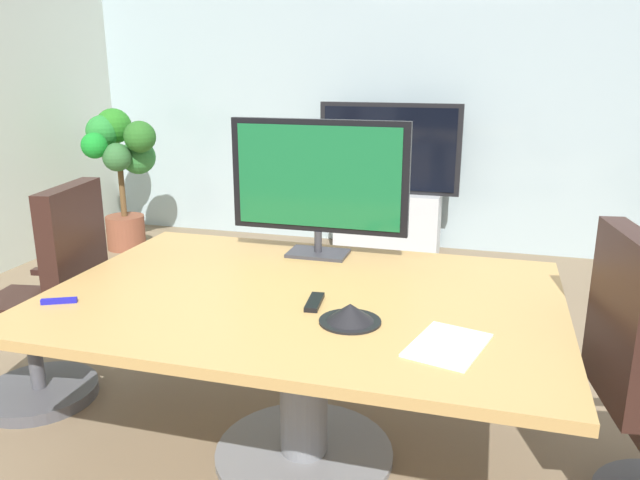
{
  "coord_description": "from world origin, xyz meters",
  "views": [
    {
      "loc": [
        0.68,
        -2.19,
        1.62
      ],
      "look_at": [
        -0.01,
        0.25,
        0.89
      ],
      "focal_mm": 34.63,
      "sensor_mm": 36.0,
      "label": 1
    }
  ],
  "objects_px": {
    "potted_plant": "(121,161)",
    "conference_phone": "(350,314)",
    "conference_table": "(303,332)",
    "wall_display_unit": "(388,204)",
    "office_chair_left": "(48,315)",
    "tv_monitor": "(319,180)",
    "remote_control": "(314,302)"
  },
  "relations": [
    {
      "from": "office_chair_left",
      "to": "tv_monitor",
      "type": "bearing_deg",
      "value": 99.48
    },
    {
      "from": "conference_table",
      "to": "wall_display_unit",
      "type": "height_order",
      "value": "wall_display_unit"
    },
    {
      "from": "tv_monitor",
      "to": "wall_display_unit",
      "type": "relative_size",
      "value": 0.64
    },
    {
      "from": "potted_plant",
      "to": "remote_control",
      "type": "height_order",
      "value": "potted_plant"
    },
    {
      "from": "tv_monitor",
      "to": "potted_plant",
      "type": "relative_size",
      "value": 0.68
    },
    {
      "from": "conference_phone",
      "to": "conference_table",
      "type": "bearing_deg",
      "value": 136.89
    },
    {
      "from": "conference_table",
      "to": "potted_plant",
      "type": "height_order",
      "value": "potted_plant"
    },
    {
      "from": "tv_monitor",
      "to": "conference_phone",
      "type": "distance_m",
      "value": 0.88
    },
    {
      "from": "potted_plant",
      "to": "wall_display_unit",
      "type": "bearing_deg",
      "value": 11.41
    },
    {
      "from": "office_chair_left",
      "to": "conference_phone",
      "type": "bearing_deg",
      "value": 69.25
    },
    {
      "from": "remote_control",
      "to": "conference_table",
      "type": "bearing_deg",
      "value": 121.37
    },
    {
      "from": "wall_display_unit",
      "to": "conference_phone",
      "type": "relative_size",
      "value": 5.95
    },
    {
      "from": "wall_display_unit",
      "to": "tv_monitor",
      "type": "bearing_deg",
      "value": -87.93
    },
    {
      "from": "conference_table",
      "to": "office_chair_left",
      "type": "distance_m",
      "value": 1.33
    },
    {
      "from": "potted_plant",
      "to": "conference_phone",
      "type": "relative_size",
      "value": 5.65
    },
    {
      "from": "conference_table",
      "to": "potted_plant",
      "type": "bearing_deg",
      "value": 134.17
    },
    {
      "from": "tv_monitor",
      "to": "conference_phone",
      "type": "xyz_separation_m",
      "value": [
        0.33,
        -0.74,
        -0.33
      ]
    },
    {
      "from": "potted_plant",
      "to": "conference_phone",
      "type": "xyz_separation_m",
      "value": [
        2.73,
        -2.79,
        -0.02
      ]
    },
    {
      "from": "office_chair_left",
      "to": "potted_plant",
      "type": "xyz_separation_m",
      "value": [
        -1.16,
        2.45,
        0.34
      ]
    },
    {
      "from": "conference_table",
      "to": "potted_plant",
      "type": "distance_m",
      "value": 3.57
    },
    {
      "from": "conference_phone",
      "to": "potted_plant",
      "type": "bearing_deg",
      "value": 134.41
    },
    {
      "from": "potted_plant",
      "to": "conference_phone",
      "type": "distance_m",
      "value": 3.9
    },
    {
      "from": "potted_plant",
      "to": "office_chair_left",
      "type": "bearing_deg",
      "value": -64.67
    },
    {
      "from": "wall_display_unit",
      "to": "remote_control",
      "type": "bearing_deg",
      "value": -85.42
    },
    {
      "from": "conference_table",
      "to": "tv_monitor",
      "type": "distance_m",
      "value": 0.74
    },
    {
      "from": "office_chair_left",
      "to": "wall_display_unit",
      "type": "bearing_deg",
      "value": 149.79
    },
    {
      "from": "conference_phone",
      "to": "remote_control",
      "type": "bearing_deg",
      "value": 142.65
    },
    {
      "from": "conference_table",
      "to": "tv_monitor",
      "type": "bearing_deg",
      "value": 99.02
    },
    {
      "from": "office_chair_left",
      "to": "remote_control",
      "type": "distance_m",
      "value": 1.45
    },
    {
      "from": "office_chair_left",
      "to": "remote_control",
      "type": "xyz_separation_m",
      "value": [
        1.4,
        -0.21,
        0.3
      ]
    },
    {
      "from": "wall_display_unit",
      "to": "remote_control",
      "type": "xyz_separation_m",
      "value": [
        0.25,
        -3.13,
        0.31
      ]
    },
    {
      "from": "conference_table",
      "to": "office_chair_left",
      "type": "xyz_separation_m",
      "value": [
        -1.32,
        0.11,
        -0.12
      ]
    }
  ]
}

